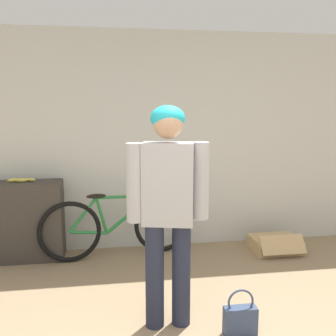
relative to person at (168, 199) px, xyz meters
name	(u,v)px	position (x,y,z in m)	size (l,w,h in m)	color
wall_back	(149,142)	(0.06, 1.83, 0.27)	(8.00, 0.07, 2.60)	silver
side_shelf	(27,221)	(-1.36, 1.60, -0.59)	(0.79, 0.36, 0.89)	#38332D
person	(168,199)	(0.00, 0.00, 0.00)	(0.63, 0.29, 1.73)	#23283D
bicycle	(118,226)	(-0.35, 1.50, -0.66)	(1.76, 0.46, 0.77)	black
banana	(21,180)	(-1.40, 1.62, -0.12)	(0.32, 0.09, 0.04)	#EAD64C
handbag	(240,319)	(0.52, -0.23, -0.90)	(0.25, 0.10, 0.37)	#334260
cardboard_box	(275,244)	(1.52, 1.39, -0.95)	(0.55, 0.51, 0.25)	tan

